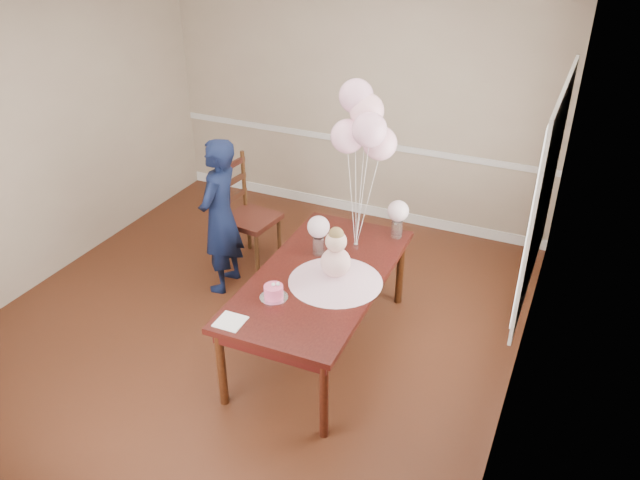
# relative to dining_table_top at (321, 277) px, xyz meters

# --- Properties ---
(floor) EXTENTS (4.50, 5.00, 0.00)m
(floor) POSITION_rel_dining_table_top_xyz_m (-0.70, -0.00, -0.71)
(floor) COLOR #38190E
(floor) RESTS_ON ground
(ceiling) EXTENTS (4.50, 5.00, 0.02)m
(ceiling) POSITION_rel_dining_table_top_xyz_m (-0.70, -0.00, 1.99)
(ceiling) COLOR white
(ceiling) RESTS_ON wall_back
(wall_back) EXTENTS (4.50, 0.02, 2.70)m
(wall_back) POSITION_rel_dining_table_top_xyz_m (-0.70, 2.50, 0.64)
(wall_back) COLOR gray
(wall_back) RESTS_ON floor
(wall_left) EXTENTS (0.02, 5.00, 2.70)m
(wall_left) POSITION_rel_dining_table_top_xyz_m (-2.95, -0.00, 0.64)
(wall_left) COLOR gray
(wall_left) RESTS_ON floor
(wall_right) EXTENTS (0.02, 5.00, 2.70)m
(wall_right) POSITION_rel_dining_table_top_xyz_m (1.55, -0.00, 0.64)
(wall_right) COLOR gray
(wall_right) RESTS_ON floor
(chair_rail_trim) EXTENTS (4.50, 0.02, 0.07)m
(chair_rail_trim) POSITION_rel_dining_table_top_xyz_m (-0.70, 2.49, 0.19)
(chair_rail_trim) COLOR silver
(chair_rail_trim) RESTS_ON wall_back
(baseboard_trim) EXTENTS (4.50, 0.02, 0.12)m
(baseboard_trim) POSITION_rel_dining_table_top_xyz_m (-0.70, 2.49, -0.65)
(baseboard_trim) COLOR silver
(baseboard_trim) RESTS_ON floor
(window_frame) EXTENTS (0.02, 1.66, 1.56)m
(window_frame) POSITION_rel_dining_table_top_xyz_m (1.53, 0.50, 0.84)
(window_frame) COLOR white
(window_frame) RESTS_ON wall_right
(window_blinds) EXTENTS (0.01, 1.50, 1.40)m
(window_blinds) POSITION_rel_dining_table_top_xyz_m (1.51, 0.50, 0.84)
(window_blinds) COLOR silver
(window_blinds) RESTS_ON wall_right
(dining_table_top) EXTENTS (1.02, 1.98, 0.05)m
(dining_table_top) POSITION_rel_dining_table_top_xyz_m (0.00, 0.00, 0.00)
(dining_table_top) COLOR black
(dining_table_top) RESTS_ON table_leg_fl
(table_apron) EXTENTS (0.92, 1.88, 0.10)m
(table_apron) POSITION_rel_dining_table_top_xyz_m (0.00, 0.00, -0.07)
(table_apron) COLOR black
(table_apron) RESTS_ON table_leg_fl
(table_leg_fl) EXTENTS (0.07, 0.07, 0.69)m
(table_leg_fl) POSITION_rel_dining_table_top_xyz_m (-0.39, -0.91, -0.37)
(table_leg_fl) COLOR black
(table_leg_fl) RESTS_ON floor
(table_leg_fr) EXTENTS (0.07, 0.07, 0.69)m
(table_leg_fr) POSITION_rel_dining_table_top_xyz_m (0.43, -0.89, -0.37)
(table_leg_fr) COLOR black
(table_leg_fr) RESTS_ON floor
(table_leg_bl) EXTENTS (0.07, 0.07, 0.69)m
(table_leg_bl) POSITION_rel_dining_table_top_xyz_m (-0.43, 0.89, -0.37)
(table_leg_bl) COLOR black
(table_leg_bl) RESTS_ON floor
(table_leg_br) EXTENTS (0.07, 0.07, 0.69)m
(table_leg_br) POSITION_rel_dining_table_top_xyz_m (0.39, 0.91, -0.37)
(table_leg_br) COLOR black
(table_leg_br) RESTS_ON floor
(baby_skirt) EXTENTS (0.76, 0.76, 0.10)m
(baby_skirt) POSITION_rel_dining_table_top_xyz_m (0.15, -0.05, 0.07)
(baby_skirt) COLOR #D9A0B5
(baby_skirt) RESTS_ON dining_table_top
(baby_torso) EXTENTS (0.23, 0.23, 0.23)m
(baby_torso) POSITION_rel_dining_table_top_xyz_m (0.15, -0.05, 0.20)
(baby_torso) COLOR pink
(baby_torso) RESTS_ON baby_skirt
(baby_head) EXTENTS (0.17, 0.17, 0.17)m
(baby_head) POSITION_rel_dining_table_top_xyz_m (0.15, -0.05, 0.39)
(baby_head) COLOR beige
(baby_head) RESTS_ON baby_torso
(baby_hair) EXTENTS (0.12, 0.12, 0.12)m
(baby_hair) POSITION_rel_dining_table_top_xyz_m (0.15, -0.05, 0.45)
(baby_hair) COLOR brown
(baby_hair) RESTS_ON baby_head
(cake_platter) EXTENTS (0.22, 0.22, 0.01)m
(cake_platter) POSITION_rel_dining_table_top_xyz_m (-0.19, -0.44, 0.03)
(cake_platter) COLOR silver
(cake_platter) RESTS_ON dining_table_top
(birthday_cake) EXTENTS (0.15, 0.15, 0.10)m
(birthday_cake) POSITION_rel_dining_table_top_xyz_m (-0.19, -0.44, 0.08)
(birthday_cake) COLOR #E34777
(birthday_cake) RESTS_ON cake_platter
(cake_flower_a) EXTENTS (0.03, 0.03, 0.03)m
(cake_flower_a) POSITION_rel_dining_table_top_xyz_m (-0.19, -0.44, 0.14)
(cake_flower_a) COLOR white
(cake_flower_a) RESTS_ON birthday_cake
(cake_flower_b) EXTENTS (0.03, 0.03, 0.03)m
(cake_flower_b) POSITION_rel_dining_table_top_xyz_m (-0.16, -0.42, 0.14)
(cake_flower_b) COLOR silver
(cake_flower_b) RESTS_ON birthday_cake
(rose_vase_near) EXTENTS (0.10, 0.10, 0.16)m
(rose_vase_near) POSITION_rel_dining_table_top_xyz_m (-0.15, 0.29, 0.10)
(rose_vase_near) COLOR silver
(rose_vase_near) RESTS_ON dining_table_top
(roses_near) EXTENTS (0.19, 0.19, 0.19)m
(roses_near) POSITION_rel_dining_table_top_xyz_m (-0.15, 0.29, 0.28)
(roses_near) COLOR beige
(roses_near) RESTS_ON rose_vase_near
(rose_vase_far) EXTENTS (0.10, 0.10, 0.16)m
(rose_vase_far) POSITION_rel_dining_table_top_xyz_m (0.35, 0.84, 0.10)
(rose_vase_far) COLOR white
(rose_vase_far) RESTS_ON dining_table_top
(roses_far) EXTENTS (0.19, 0.19, 0.19)m
(roses_far) POSITION_rel_dining_table_top_xyz_m (0.35, 0.84, 0.28)
(roses_far) COLOR beige
(roses_far) RESTS_ON rose_vase_far
(napkin) EXTENTS (0.20, 0.20, 0.01)m
(napkin) POSITION_rel_dining_table_top_xyz_m (-0.32, -0.84, 0.03)
(napkin) COLOR white
(napkin) RESTS_ON dining_table_top
(balloon_weight) EXTENTS (0.04, 0.04, 0.02)m
(balloon_weight) POSITION_rel_dining_table_top_xyz_m (0.09, 0.54, 0.03)
(balloon_weight) COLOR silver
(balloon_weight) RESTS_ON dining_table_top
(balloon_a) EXTENTS (0.27, 0.27, 0.27)m
(balloon_a) POSITION_rel_dining_table_top_xyz_m (-0.01, 0.54, 1.00)
(balloon_a) COLOR #FDB3D0
(balloon_a) RESTS_ON balloon_ribbon_a
(balloon_b) EXTENTS (0.27, 0.27, 0.27)m
(balloon_b) POSITION_rel_dining_table_top_xyz_m (0.19, 0.49, 1.10)
(balloon_b) COLOR #F2ABC9
(balloon_b) RESTS_ON balloon_ribbon_b
(balloon_c) EXTENTS (0.27, 0.27, 0.27)m
(balloon_c) POSITION_rel_dining_table_top_xyz_m (0.10, 0.64, 1.20)
(balloon_c) COLOR #F9B0BF
(balloon_c) RESTS_ON balloon_ribbon_c
(balloon_d) EXTENTS (0.27, 0.27, 0.27)m
(balloon_d) POSITION_rel_dining_table_top_xyz_m (0.01, 0.66, 1.30)
(balloon_d) COLOR #E7A4C2
(balloon_d) RESTS_ON balloon_ribbon_d
(balloon_e) EXTENTS (0.27, 0.27, 0.27)m
(balloon_e) POSITION_rel_dining_table_top_xyz_m (0.23, 0.62, 0.95)
(balloon_e) COLOR #F0AABC
(balloon_e) RESTS_ON balloon_ribbon_e
(balloon_ribbon_a) EXTENTS (0.09, 0.01, 0.82)m
(balloon_ribbon_a) POSITION_rel_dining_table_top_xyz_m (0.04, 0.54, 0.45)
(balloon_ribbon_a) COLOR white
(balloon_ribbon_a) RESTS_ON balloon_weight
(balloon_ribbon_b) EXTENTS (0.10, 0.05, 0.91)m
(balloon_ribbon_b) POSITION_rel_dining_table_top_xyz_m (0.14, 0.52, 0.49)
(balloon_ribbon_b) COLOR white
(balloon_ribbon_b) RESTS_ON balloon_weight
(balloon_ribbon_c) EXTENTS (0.02, 0.09, 1.01)m
(balloon_ribbon_c) POSITION_rel_dining_table_top_xyz_m (0.10, 0.59, 0.54)
(balloon_ribbon_c) COLOR silver
(balloon_ribbon_c) RESTS_ON balloon_weight
(balloon_ribbon_d) EXTENTS (0.08, 0.10, 1.11)m
(balloon_ribbon_d) POSITION_rel_dining_table_top_xyz_m (0.05, 0.60, 0.59)
(balloon_ribbon_d) COLOR white
(balloon_ribbon_d) RESTS_ON balloon_weight
(balloon_ribbon_e) EXTENTS (0.14, 0.07, 0.76)m
(balloon_ribbon_e) POSITION_rel_dining_table_top_xyz_m (0.16, 0.58, 0.42)
(balloon_ribbon_e) COLOR white
(balloon_ribbon_e) RESTS_ON balloon_weight
(dining_chair_seat) EXTENTS (0.53, 0.53, 0.05)m
(dining_chair_seat) POSITION_rel_dining_table_top_xyz_m (-1.22, 0.99, -0.22)
(dining_chair_seat) COLOR #3E1711
(dining_chair_seat) RESTS_ON chair_leg_fl
(chair_leg_fl) EXTENTS (0.05, 0.05, 0.47)m
(chair_leg_fl) POSITION_rel_dining_table_top_xyz_m (-1.44, 0.81, -0.47)
(chair_leg_fl) COLOR #3C1F10
(chair_leg_fl) RESTS_ON floor
(chair_leg_fr) EXTENTS (0.05, 0.05, 0.47)m
(chair_leg_fr) POSITION_rel_dining_table_top_xyz_m (-1.05, 0.77, -0.47)
(chair_leg_fr) COLOR #361E0E
(chair_leg_fr) RESTS_ON floor
(chair_leg_bl) EXTENTS (0.05, 0.05, 0.47)m
(chair_leg_bl) POSITION_rel_dining_table_top_xyz_m (-1.40, 1.21, -0.47)
(chair_leg_bl) COLOR #3A2210
(chair_leg_bl) RESTS_ON floor
(chair_leg_br) EXTENTS (0.05, 0.05, 0.47)m
(chair_leg_br) POSITION_rel_dining_table_top_xyz_m (-1.01, 1.16, -0.47)
(chair_leg_br) COLOR #321B0D
(chair_leg_br) RESTS_ON floor
(chair_back_post_l) EXTENTS (0.05, 0.05, 0.61)m
(chair_back_post_l) POSITION_rel_dining_table_top_xyz_m (-1.46, 0.82, 0.10)
(chair_back_post_l) COLOR #3D2010
(chair_back_post_l) RESTS_ON dining_chair_seat
(chair_back_post_r) EXTENTS (0.05, 0.05, 0.61)m
(chair_back_post_r) POSITION_rel_dining_table_top_xyz_m (-1.42, 1.21, 0.10)
(chair_back_post_r) COLOR #3A210F
(chair_back_post_r) RESTS_ON dining_chair_seat
(chair_slat_low) EXTENTS (0.08, 0.44, 0.05)m
(chair_slat_low) POSITION_rel_dining_table_top_xyz_m (-1.44, 1.01, -0.03)
(chair_slat_low) COLOR #33170E
(chair_slat_low) RESTS_ON dining_chair_seat
(chair_slat_mid) EXTENTS (0.08, 0.44, 0.05)m
(chair_slat_mid) POSITION_rel_dining_table_top_xyz_m (-1.44, 1.01, 0.15)
(chair_slat_mid) COLOR #33170E
(chair_slat_mid) RESTS_ON dining_chair_seat
(chair_slat_top) EXTENTS (0.08, 0.44, 0.05)m
(chair_slat_top) POSITION_rel_dining_table_top_xyz_m (-1.44, 1.01, 0.32)
(chair_slat_top) COLOR black
(chair_slat_top) RESTS_ON dining_chair_seat
(woman) EXTENTS (0.42, 0.58, 1.52)m
(woman) POSITION_rel_dining_table_top_xyz_m (-1.25, 0.48, 0.05)
(woman) COLOR black
(woman) RESTS_ON floor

